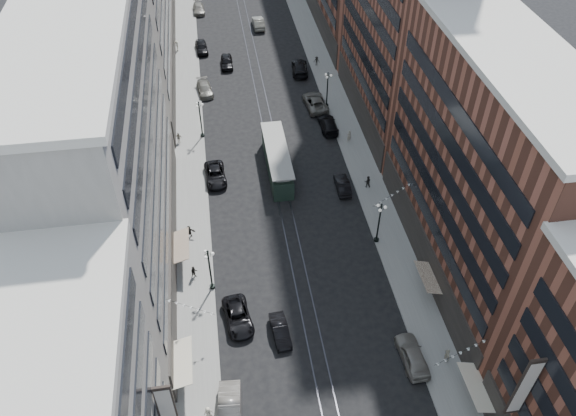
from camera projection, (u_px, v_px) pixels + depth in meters
ground at (265, 112)px, 81.99m from camera, size 220.00×220.00×0.00m
sidewalk_west at (188, 83)px, 88.01m from camera, size 4.00×180.00×0.15m
sidewalk_east at (325, 72)px, 90.42m from camera, size 4.00×180.00×0.15m
rail_west at (253, 78)px, 89.18m from camera, size 0.12×180.00×0.02m
rail_east at (262, 77)px, 89.34m from camera, size 0.12×180.00×0.02m
building_west_mid at (110, 158)px, 51.00m from camera, size 8.00×36.00×28.00m
building_east_mid at (482, 174)px, 52.43m from camera, size 8.00×30.00×24.00m
lamppost_sw_far at (210, 268)px, 55.59m from camera, size 1.03×1.14×5.52m
lamppost_sw_mid at (200, 118)px, 75.25m from camera, size 1.03×1.14×5.52m
lamppost_se_far at (379, 222)px, 60.52m from camera, size 1.03×1.14×5.52m
lamppost_se_mid at (327, 88)px, 80.90m from camera, size 1.03×1.14×5.52m
streetcar at (277, 161)px, 70.89m from camera, size 2.71×12.23×3.38m
car_1 at (230, 411)px, 46.93m from camera, size 2.23×5.44×1.75m
car_2 at (238, 317)px, 54.18m from camera, size 3.08×5.51×1.46m
car_4 at (412, 355)px, 50.87m from camera, size 2.21×5.14×1.73m
car_5 at (280, 331)px, 53.02m from camera, size 1.81×4.30×1.38m
pedestrian_1 at (208, 413)px, 46.71m from camera, size 0.83×0.57×1.57m
pedestrian_2 at (194, 272)px, 58.10m from camera, size 0.83×0.62×1.53m
pedestrian_4 at (447, 355)px, 50.75m from camera, size 0.46×0.96×1.62m
car_7 at (215, 175)px, 70.09m from camera, size 2.79×5.56×1.51m
car_8 at (205, 89)px, 85.38m from camera, size 2.71×5.29×1.47m
car_9 at (201, 47)px, 95.23m from camera, size 2.27×4.92×1.63m
car_10 at (343, 185)px, 68.72m from camera, size 1.61×4.37×1.43m
car_11 at (315, 102)px, 82.33m from camera, size 3.30×6.41×1.73m
car_12 at (300, 67)px, 89.97m from camera, size 3.09×6.23×1.74m
car_13 at (227, 62)px, 91.44m from camera, size 2.02×4.77×1.61m
car_14 at (258, 23)px, 102.10m from camera, size 1.99×5.39×1.76m
pedestrian_5 at (189, 231)px, 62.49m from camera, size 1.42×0.42×1.53m
pedestrian_6 at (179, 138)px, 75.63m from camera, size 0.98×0.56×1.58m
pedestrian_7 at (368, 182)px, 68.80m from camera, size 0.85×0.57×1.61m
pedestrian_8 at (349, 136)px, 75.74m from camera, size 0.75×0.62×1.78m
pedestrian_9 at (317, 61)px, 91.46m from camera, size 1.05×0.66×1.52m
car_extra_0 at (328, 124)px, 78.26m from camera, size 2.24×5.43×1.57m
car_extra_1 at (199, 9)px, 107.02m from camera, size 2.24×5.19×1.49m
pedestrian_extra_0 at (177, 46)px, 95.11m from camera, size 0.62×1.20×1.77m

